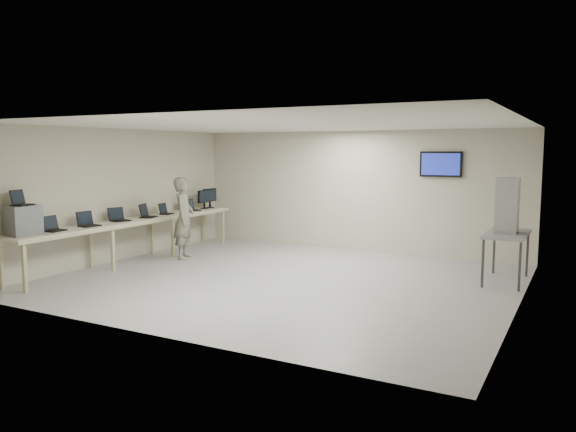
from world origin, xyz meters
The scene contains 15 objects.
room centered at (0.03, 0.06, 1.41)m, with size 8.01×7.01×2.81m.
workbench centered at (-3.59, 0.00, 0.83)m, with size 0.76×6.00×0.90m.
equipment_box centered at (-3.65, -2.57, 1.16)m, with size 0.43×0.49×0.51m, color slate.
laptop_on_box centered at (-3.70, -2.57, 1.48)m, with size 0.36×0.39×0.27m.
laptop_0 centered at (-3.65, -1.97, 0.97)m, with size 0.32×0.37×0.27m.
laptop_1 centered at (-3.60, -1.22, 0.97)m, with size 0.34×0.39×0.29m.
laptop_2 centered at (-3.66, -0.36, 0.97)m, with size 0.40×0.42×0.28m.
laptop_3 centered at (-3.61, 0.41, 0.98)m, with size 0.41×0.44×0.29m.
laptop_4 centered at (-3.66, 1.09, 0.96)m, with size 0.31×0.35×0.25m.
laptop_5 centered at (-3.61, 1.93, 0.97)m, with size 0.39×0.42×0.29m.
monitor_near centered at (-3.60, 2.49, 1.18)m, with size 0.21×0.47×0.46m.
monitor_far centered at (-3.60, 2.73, 1.19)m, with size 0.22×0.49×0.49m.
soldier centered at (-2.86, 0.76, 0.89)m, with size 0.65×0.43×1.78m, color #54573F.
side_table centered at (3.60, 1.75, 0.82)m, with size 0.69×1.48×0.89m.
storage_bins centered at (3.58, 1.75, 1.38)m, with size 0.37×0.41×0.98m.
Camera 1 is at (4.83, -8.80, 2.35)m, focal length 35.00 mm.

